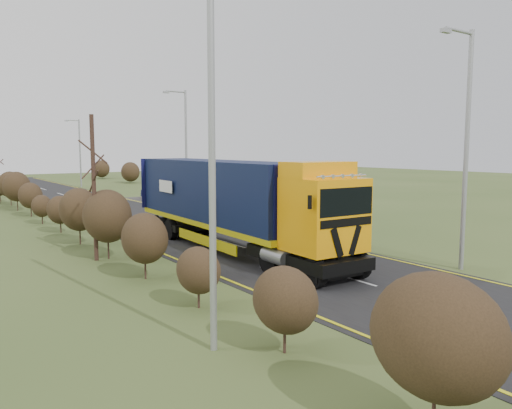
{
  "coord_description": "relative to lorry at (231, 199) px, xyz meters",
  "views": [
    {
      "loc": [
        -12.84,
        -16.61,
        4.69
      ],
      "look_at": [
        0.63,
        2.51,
        2.03
      ],
      "focal_mm": 35.0,
      "sensor_mm": 36.0,
      "label": 1
    }
  ],
  "objects": [
    {
      "name": "ground",
      "position": [
        0.8,
        -2.44,
        -2.39
      ],
      "size": [
        160.0,
        160.0,
        0.0
      ],
      "primitive_type": "plane",
      "color": "#3A4F22",
      "rests_on": "ground"
    },
    {
      "name": "road",
      "position": [
        0.8,
        7.56,
        -2.38
      ],
      "size": [
        8.0,
        120.0,
        0.02
      ],
      "primitive_type": "cube",
      "color": "black",
      "rests_on": "ground"
    },
    {
      "name": "layby",
      "position": [
        7.3,
        17.56,
        -2.38
      ],
      "size": [
        6.0,
        18.0,
        0.02
      ],
      "primitive_type": "cube",
      "color": "#2F2C2A",
      "rests_on": "ground"
    },
    {
      "name": "lane_markings",
      "position": [
        0.8,
        7.26,
        -2.36
      ],
      "size": [
        7.52,
        116.0,
        0.01
      ],
      "color": "#CCC813",
      "rests_on": "road"
    },
    {
      "name": "hedgerow",
      "position": [
        -5.2,
        5.46,
        -0.77
      ],
      "size": [
        2.24,
        102.04,
        6.05
      ],
      "color": "black",
      "rests_on": "ground"
    },
    {
      "name": "lorry",
      "position": [
        0.0,
        0.0,
        0.0
      ],
      "size": [
        2.95,
        15.18,
        4.21
      ],
      "rotation": [
        0.0,
        0.0,
        -0.04
      ],
      "color": "black",
      "rests_on": "ground"
    },
    {
      "name": "car_red_hatchback",
      "position": [
        8.11,
        16.29,
        -1.68
      ],
      "size": [
        3.13,
        4.5,
        1.42
      ],
      "primitive_type": "imported",
      "rotation": [
        0.0,
        0.0,
        3.53
      ],
      "color": "#A40817",
      "rests_on": "ground"
    },
    {
      "name": "car_blue_sedan",
      "position": [
        6.57,
        22.95,
        -1.68
      ],
      "size": [
        1.57,
        4.34,
        1.42
      ],
      "primitive_type": "imported",
      "rotation": [
        0.0,
        0.0,
        3.13
      ],
      "color": "#090D35",
      "rests_on": "ground"
    },
    {
      "name": "streetlight_near",
      "position": [
        5.29,
        -8.14,
        2.58
      ],
      "size": [
        1.92,
        0.18,
        9.03
      ],
      "color": "#939599",
      "rests_on": "ground"
    },
    {
      "name": "streetlight_mid",
      "position": [
        5.98,
        16.18,
        2.64
      ],
      "size": [
        1.94,
        0.18,
        9.13
      ],
      "color": "#939599",
      "rests_on": "ground"
    },
    {
      "name": "streetlight_far",
      "position": [
        5.31,
        42.54,
        2.05
      ],
      "size": [
        1.73,
        0.18,
        8.1
      ],
      "color": "#939599",
      "rests_on": "ground"
    },
    {
      "name": "left_pole",
      "position": [
        -6.4,
        -9.33,
        2.9
      ],
      "size": [
        0.16,
        0.16,
        10.57
      ],
      "primitive_type": "cylinder",
      "color": "#939599",
      "rests_on": "ground"
    },
    {
      "name": "speed_sign",
      "position": [
        5.61,
        6.89,
        -0.66
      ],
      "size": [
        0.68,
        0.1,
        2.45
      ],
      "color": "#939599",
      "rests_on": "ground"
    },
    {
      "name": "warning_board",
      "position": [
        5.22,
        20.83,
        -1.31
      ],
      "size": [
        0.68,
        0.11,
        1.8
      ],
      "color": "#939599",
      "rests_on": "ground"
    }
  ]
}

